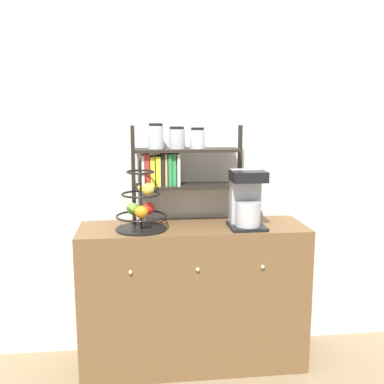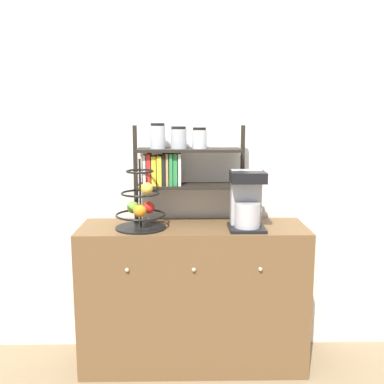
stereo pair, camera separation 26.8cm
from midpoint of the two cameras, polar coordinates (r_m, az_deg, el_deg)
The scene contains 6 objects.
ground_plane at distance 2.90m, azimuth -2.18°, elevation -22.93°, with size 12.00×12.00×0.00m, color #847051.
wall_back at distance 2.92m, azimuth -3.10°, elevation 4.56°, with size 7.00×0.05×2.60m, color silver.
sideboard at distance 2.88m, azimuth -2.60°, elevation -13.08°, with size 1.38×0.45×0.90m.
coffee_maker at distance 2.69m, azimuth 4.11°, elevation -0.96°, with size 0.21×0.23×0.35m.
fruit_stand at distance 2.66m, azimuth -9.31°, elevation -2.02°, with size 0.30×0.30×0.42m.
shelf_hutch at distance 2.77m, azimuth -5.00°, elevation 3.93°, with size 0.69×0.20×0.62m.
Camera 1 is at (-0.32, -2.42, 1.58)m, focal length 42.00 mm.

